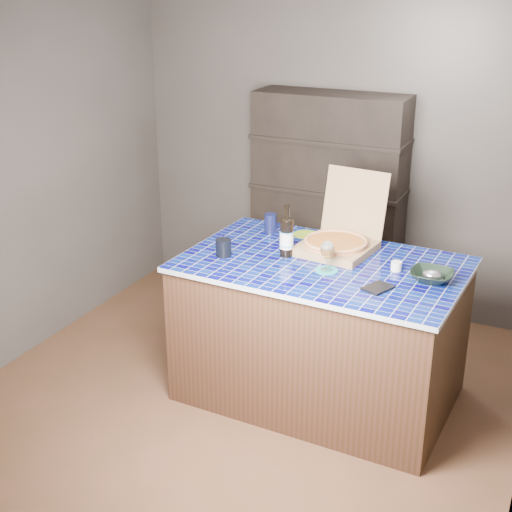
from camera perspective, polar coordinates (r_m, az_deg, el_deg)
The scene contains 14 objects.
room at distance 4.35m, azimuth -0.91°, elevation 2.95°, with size 3.50×3.50×3.50m.
shelving_unit at distance 5.80m, azimuth 5.82°, elevation 4.07°, with size 1.20×0.41×1.80m.
kitchen_island at distance 4.69m, azimuth 5.16°, elevation -5.92°, with size 1.79×1.18×0.96m.
pizza_box at distance 4.67m, azimuth 6.57°, elevation 1.23°, with size 0.51×0.59×0.49m.
mead_bottle at distance 4.54m, azimuth 2.46°, elevation 1.60°, with size 0.09×0.09×0.34m.
teal_trivet at distance 4.37m, azimuth 5.66°, elevation -1.15°, with size 0.14×0.14×0.01m, color teal.
wine_glass at distance 4.32m, azimuth 5.72°, elevation 0.46°, with size 0.08×0.08×0.19m.
tumbler at distance 4.56m, azimuth -2.62°, elevation 0.68°, with size 0.10×0.10×0.11m, color black.
dvd_case at distance 4.16m, azimuth 9.73°, elevation -2.52°, with size 0.12×0.17×0.01m, color black.
bowl at distance 4.32m, azimuth 13.89°, elevation -1.55°, with size 0.25×0.25×0.06m, color black.
foil_contents at distance 4.32m, azimuth 13.90°, elevation -1.44°, with size 0.11×0.09×0.05m, color #B9B7C3.
white_jar at distance 4.43m, azimuth 11.17°, elevation -0.79°, with size 0.07×0.07×0.06m, color white.
navy_cup at distance 4.98m, azimuth 1.16°, elevation 2.64°, with size 0.08×0.08×0.13m, color black.
green_trivet at distance 4.96m, azimuth 4.05°, elevation 1.74°, with size 0.18×0.18×0.01m, color #8FB025.
Camera 1 is at (1.82, -3.70, 2.64)m, focal length 50.00 mm.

